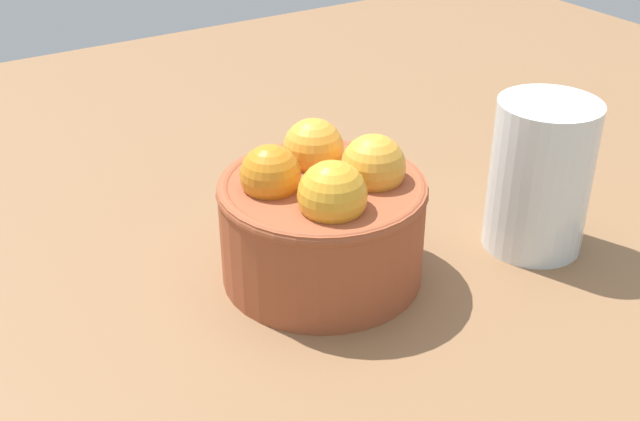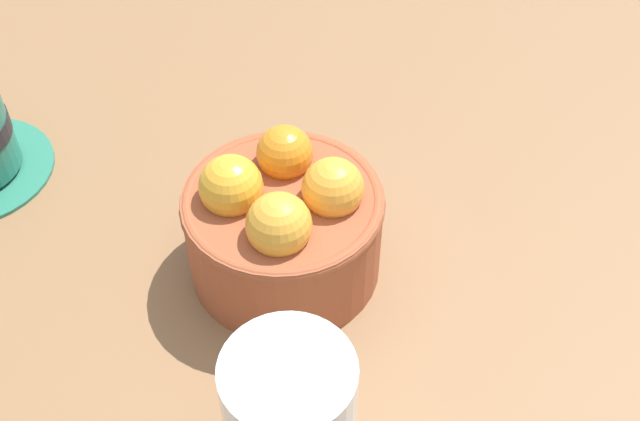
{
  "view_description": "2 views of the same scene",
  "coord_description": "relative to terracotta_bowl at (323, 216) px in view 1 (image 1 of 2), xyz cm",
  "views": [
    {
      "loc": [
        24.02,
        38.21,
        30.67
      ],
      "look_at": [
        0.27,
        0.17,
        5.11
      ],
      "focal_mm": 45.16,
      "sensor_mm": 36.0,
      "label": 1
    },
    {
      "loc": [
        -35.14,
        10.38,
        44.01
      ],
      "look_at": [
        0.62,
        -2.85,
        4.04
      ],
      "focal_mm": 44.84,
      "sensor_mm": 36.0,
      "label": 2
    }
  ],
  "objects": [
    {
      "name": "ground_plane",
      "position": [
        0.02,
        -0.02,
        -6.33
      ],
      "size": [
        131.32,
        111.11,
        3.62
      ],
      "primitive_type": "cube",
      "color": "brown"
    },
    {
      "name": "terracotta_bowl",
      "position": [
        0.0,
        0.0,
        0.0
      ],
      "size": [
        13.55,
        13.55,
        9.96
      ],
      "color": "#9E4C2D",
      "rests_on": "ground_plane"
    },
    {
      "name": "water_glass",
      "position": [
        -14.8,
        4.52,
        0.88
      ],
      "size": [
        6.97,
        6.97,
        10.81
      ],
      "primitive_type": "cylinder",
      "color": "silver",
      "rests_on": "ground_plane"
    }
  ]
}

